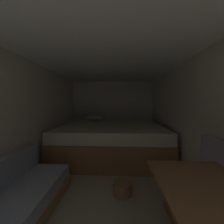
{
  "coord_description": "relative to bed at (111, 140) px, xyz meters",
  "views": [
    {
      "loc": [
        0.17,
        -0.28,
        1.36
      ],
      "look_at": [
        0.04,
        2.72,
        1.15
      ],
      "focal_mm": 21.46,
      "sensor_mm": 36.0,
      "label": 1
    }
  ],
  "objects": [
    {
      "name": "ground_plane",
      "position": [
        0.0,
        -1.32,
        -0.4
      ],
      "size": [
        6.74,
        6.74,
        0.0
      ],
      "primitive_type": "plane",
      "color": "#A39984"
    },
    {
      "name": "wall_back",
      "position": [
        0.0,
        1.07,
        0.64
      ],
      "size": [
        2.76,
        0.05,
        2.08
      ],
      "primitive_type": "cube",
      "color": "beige",
      "rests_on": "ground"
    },
    {
      "name": "wall_left",
      "position": [
        -1.35,
        -1.32,
        0.64
      ],
      "size": [
        0.05,
        4.74,
        2.08
      ],
      "primitive_type": "cube",
      "color": "beige",
      "rests_on": "ground"
    },
    {
      "name": "wall_right",
      "position": [
        1.36,
        -1.32,
        0.64
      ],
      "size": [
        0.05,
        4.74,
        2.08
      ],
      "primitive_type": "cube",
      "color": "beige",
      "rests_on": "ground"
    },
    {
      "name": "ceiling_slab",
      "position": [
        0.0,
        -1.32,
        1.7
      ],
      "size": [
        2.76,
        4.74,
        0.05
      ],
      "primitive_type": "cube",
      "color": "white",
      "rests_on": "wall_left"
    },
    {
      "name": "bed",
      "position": [
        0.0,
        0.0,
        0.0
      ],
      "size": [
        2.54,
        2.01,
        0.97
      ],
      "color": "olive",
      "rests_on": "ground"
    },
    {
      "name": "dinette_table",
      "position": [
        0.8,
        -2.44,
        0.27
      ],
      "size": [
        0.66,
        0.71,
        0.78
      ],
      "color": "brown",
      "rests_on": "ground"
    },
    {
      "name": "wicker_basket",
      "position": [
        0.24,
        -1.5,
        -0.3
      ],
      "size": [
        0.28,
        0.28,
        0.19
      ],
      "color": "olive",
      "rests_on": "ground"
    }
  ]
}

